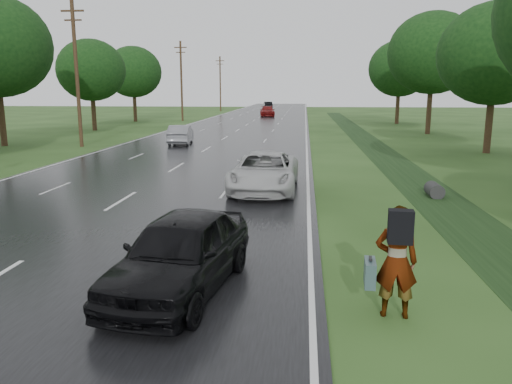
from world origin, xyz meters
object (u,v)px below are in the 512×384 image
object	(u,v)px
pedestrian	(395,260)
dark_sedan	(181,253)
silver_sedan	(181,135)
white_pickup	(265,172)

from	to	relation	value
pedestrian	dark_sedan	xyz separation A→B (m)	(-4.02, 0.70, -0.23)
silver_sedan	white_pickup	bearing A→B (deg)	107.60
pedestrian	dark_sedan	world-z (taller)	pedestrian
pedestrian	silver_sedan	world-z (taller)	pedestrian
dark_sedan	silver_sedan	distance (m)	27.69
pedestrian	white_pickup	xyz separation A→B (m)	(-3.16, 10.90, -0.26)
dark_sedan	silver_sedan	xyz separation A→B (m)	(-6.66, 26.87, -0.09)
pedestrian	white_pickup	distance (m)	11.35
white_pickup	pedestrian	bearing A→B (deg)	-72.65
white_pickup	silver_sedan	size ratio (longest dim) A/B	1.28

